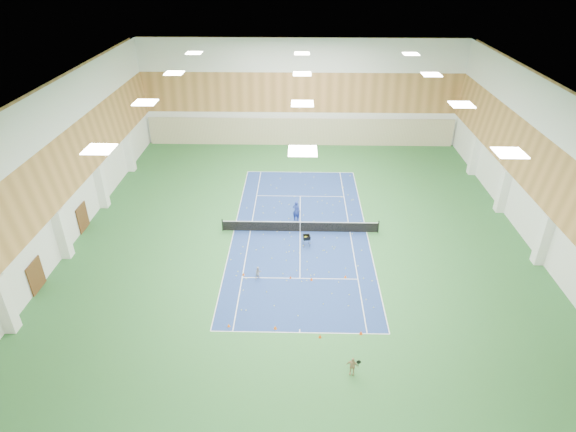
{
  "coord_description": "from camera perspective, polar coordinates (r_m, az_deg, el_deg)",
  "views": [
    {
      "loc": [
        -0.19,
        -33.93,
        20.69
      ],
      "look_at": [
        -0.98,
        -0.94,
        2.0
      ],
      "focal_mm": 30.0,
      "sensor_mm": 36.0,
      "label": 1
    }
  ],
  "objects": [
    {
      "name": "court_surface",
      "position": [
        39.74,
        1.44,
        -1.85
      ],
      "size": [
        10.97,
        23.77,
        0.01
      ],
      "primitive_type": "cube",
      "color": "navy",
      "rests_on": "ground"
    },
    {
      "name": "ground",
      "position": [
        39.74,
        1.44,
        -1.86
      ],
      "size": [
        40.0,
        40.0,
        0.0
      ],
      "primitive_type": "plane",
      "color": "#2B642F",
      "rests_on": "ground"
    },
    {
      "name": "child_court",
      "position": [
        34.19,
        -3.54,
        -6.75
      ],
      "size": [
        0.61,
        0.58,
        0.99
      ],
      "primitive_type": "imported",
      "rotation": [
        0.0,
        0.0,
        0.59
      ],
      "color": "#9999A1",
      "rests_on": "ground"
    },
    {
      "name": "cone_base_a",
      "position": [
        30.78,
        -7.04,
        -12.73
      ],
      "size": [
        0.19,
        0.19,
        0.21
      ],
      "primitive_type": "cone",
      "color": "orange",
      "rests_on": "ground"
    },
    {
      "name": "cone_svc_a",
      "position": [
        34.82,
        -5.32,
        -6.86
      ],
      "size": [
        0.2,
        0.2,
        0.22
      ],
      "primitive_type": "cone",
      "color": "#DA5E0B",
      "rests_on": "ground"
    },
    {
      "name": "coach",
      "position": [
        40.85,
        1.0,
        0.61
      ],
      "size": [
        0.81,
        0.69,
        1.89
      ],
      "primitive_type": "imported",
      "rotation": [
        0.0,
        0.0,
        2.73
      ],
      "color": "navy",
      "rests_on": "ground"
    },
    {
      "name": "cone_svc_d",
      "position": [
        34.68,
        6.82,
        -7.12
      ],
      "size": [
        0.2,
        0.2,
        0.22
      ],
      "primitive_type": "cone",
      "color": "#FA610D",
      "rests_on": "ground"
    },
    {
      "name": "child_apron",
      "position": [
        27.76,
        7.62,
        -17.22
      ],
      "size": [
        0.74,
        0.45,
        1.17
      ],
      "primitive_type": "imported",
      "rotation": [
        0.0,
        0.0,
        -0.26
      ],
      "color": "tan",
      "rests_on": "ground"
    },
    {
      "name": "cone_svc_b",
      "position": [
        34.4,
        0.3,
        -7.25
      ],
      "size": [
        0.17,
        0.17,
        0.19
      ],
      "primitive_type": "cone",
      "color": "#D64C0B",
      "rests_on": "ground"
    },
    {
      "name": "back_curtain",
      "position": [
        56.98,
        1.5,
        9.94
      ],
      "size": [
        35.4,
        0.16,
        3.2
      ],
      "primitive_type": "cube",
      "color": "#C6B793",
      "rests_on": "ground"
    },
    {
      "name": "ball_cart",
      "position": [
        37.67,
        2.21,
        -2.94
      ],
      "size": [
        0.65,
        0.65,
        0.97
      ],
      "primitive_type": null,
      "rotation": [
        0.0,
        0.0,
        0.17
      ],
      "color": "black",
      "rests_on": "ground"
    },
    {
      "name": "tennis_balls_scatter",
      "position": [
        39.72,
        1.44,
        -1.8
      ],
      "size": [
        10.57,
        22.77,
        0.07
      ],
      "primitive_type": null,
      "color": "yellow",
      "rests_on": "ground"
    },
    {
      "name": "door_left_a",
      "position": [
        37.02,
        -27.7,
        -6.3
      ],
      "size": [
        0.08,
        1.8,
        2.2
      ],
      "primitive_type": "cube",
      "color": "#593319",
      "rests_on": "ground"
    },
    {
      "name": "cone_base_c",
      "position": [
        29.93,
        3.81,
        -14.01
      ],
      "size": [
        0.19,
        0.19,
        0.21
      ],
      "primitive_type": "cone",
      "color": "#EA4A0C",
      "rests_on": "ground"
    },
    {
      "name": "cone_base_d",
      "position": [
        30.4,
        8.66,
        -13.5
      ],
      "size": [
        0.21,
        0.21,
        0.23
      ],
      "primitive_type": "cone",
      "color": "#FF490D",
      "rests_on": "ground"
    },
    {
      "name": "ceiling_light_grid",
      "position": [
        35.05,
        1.69,
        15.02
      ],
      "size": [
        21.4,
        25.4,
        0.06
      ],
      "primitive_type": null,
      "color": "white",
      "rests_on": "room_shell"
    },
    {
      "name": "cone_base_b",
      "position": [
        30.41,
        -1.53,
        -13.06
      ],
      "size": [
        0.22,
        0.22,
        0.24
      ],
      "primitive_type": "cone",
      "color": "orange",
      "rests_on": "ground"
    },
    {
      "name": "room_shell",
      "position": [
        36.98,
        1.56,
        6.11
      ],
      "size": [
        36.0,
        40.0,
        12.0
      ],
      "primitive_type": null,
      "color": "white",
      "rests_on": "ground"
    },
    {
      "name": "door_left_b",
      "position": [
        43.01,
        -23.16,
        -0.16
      ],
      "size": [
        0.08,
        1.8,
        2.2
      ],
      "primitive_type": "cube",
      "color": "#593319",
      "rests_on": "ground"
    },
    {
      "name": "cone_svc_c",
      "position": [
        34.24,
        2.81,
        -7.45
      ],
      "size": [
        0.21,
        0.21,
        0.24
      ],
      "primitive_type": "cone",
      "color": "#DA440B",
      "rests_on": "ground"
    },
    {
      "name": "wood_cladding",
      "position": [
        36.23,
        1.6,
        9.01
      ],
      "size": [
        36.0,
        40.0,
        8.0
      ],
      "primitive_type": null,
      "color": "#B87F44",
      "rests_on": "room_shell"
    },
    {
      "name": "tennis_net",
      "position": [
        39.46,
        1.45,
        -1.18
      ],
      "size": [
        12.8,
        0.1,
        1.1
      ],
      "primitive_type": null,
      "color": "black",
      "rests_on": "ground"
    }
  ]
}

